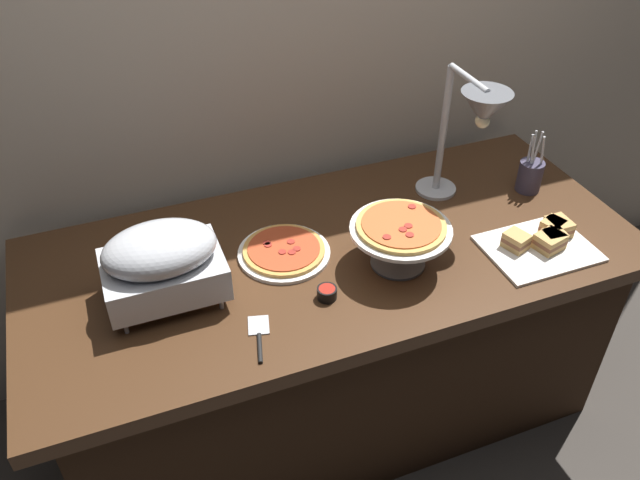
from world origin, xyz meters
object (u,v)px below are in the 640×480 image
Objects in this scene: pizza_plate_front at (284,251)px; serving_spatula at (259,336)px; sauce_cup_near at (327,293)px; utensil_holder at (530,175)px; pizza_plate_center at (401,231)px; chafing_dish at (162,261)px; sandwich_platter at (543,241)px; heat_lamp at (476,117)px.

pizza_plate_front is 1.64× the size of serving_spatula.
sauce_cup_near is 0.25× the size of utensil_holder.
pizza_plate_front is at bearing 151.98° from pizza_plate_center.
sauce_cup_near is at bearing -20.89° from chafing_dish.
pizza_plate_center is 0.64m from utensil_holder.
pizza_plate_center is 1.72× the size of serving_spatula.
sandwich_platter is at bearing 3.08° from serving_spatula.
chafing_dish is 1.15m from sandwich_platter.
sandwich_platter is (0.15, -0.24, -0.34)m from heat_lamp.
serving_spatula is at bearing -119.66° from pizza_plate_front.
serving_spatula is (-0.22, -0.08, -0.02)m from sauce_cup_near.
pizza_plate_center reaches higher than sauce_cup_near.
pizza_plate_center reaches higher than sandwich_platter.
sandwich_platter is at bearing -2.08° from sauce_cup_near.
sauce_cup_near is (0.05, -0.23, 0.01)m from pizza_plate_front.
chafing_dish reaches higher than sandwich_platter.
sandwich_platter is at bearing -117.34° from utensil_holder.
pizza_plate_front is at bearing -177.85° from utensil_holder.
sauce_cup_near is 0.33× the size of serving_spatula.
serving_spatula is at bearing -50.49° from chafing_dish.
utensil_holder is 1.33× the size of serving_spatula.
pizza_plate_center reaches higher than pizza_plate_front.
serving_spatula is at bearing -176.92° from sandwich_platter.
pizza_plate_center is 1.29× the size of utensil_holder.
serving_spatula is (-0.78, -0.29, -0.36)m from heat_lamp.
chafing_dish is at bearing -176.96° from heat_lamp.
heat_lamp is 1.64× the size of pizza_plate_front.
heat_lamp reaches higher than utensil_holder.
chafing_dish is 1.40× the size of utensil_holder.
heat_lamp is (0.97, 0.05, 0.22)m from chafing_dish.
heat_lamp reaches higher than chafing_dish.
chafing_dish is at bearing 170.68° from sandwich_platter.
heat_lamp is 8.16× the size of sauce_cup_near.
serving_spatula is (0.19, -0.23, -0.13)m from chafing_dish.
sauce_cup_near reaches higher than serving_spatula.
heat_lamp reaches higher than sauce_cup_near.
sandwich_platter is 1.42× the size of utensil_holder.
heat_lamp is at bearing 122.62° from sandwich_platter.
pizza_plate_center is at bearing -154.09° from heat_lamp.
sandwich_platter reaches higher than serving_spatula.
chafing_dish reaches higher than serving_spatula.
pizza_plate_front is at bearing 161.67° from sandwich_platter.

